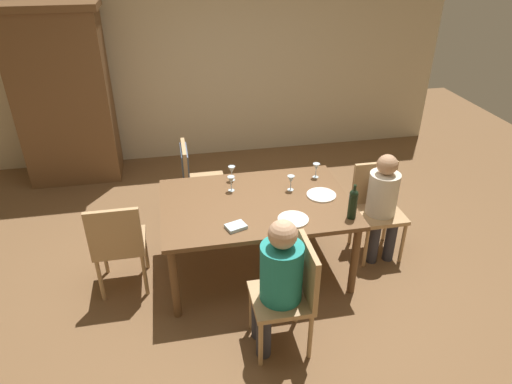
{
  "coord_description": "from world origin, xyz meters",
  "views": [
    {
      "loc": [
        -0.68,
        -3.46,
        2.87
      ],
      "look_at": [
        0.0,
        0.0,
        0.84
      ],
      "focal_mm": 32.05,
      "sensor_mm": 36.0,
      "label": 1
    }
  ],
  "objects_px": {
    "person_man_bearded": "(278,278)",
    "chair_far_left": "(193,173)",
    "chair_left_end": "(118,242)",
    "wine_bottle_tall_green": "(353,203)",
    "wine_glass_near_left": "(231,181)",
    "person_woman_host": "(383,200)",
    "chair_right_end": "(377,203)",
    "chair_near": "(292,289)",
    "dinner_plate_host": "(293,219)",
    "armoire_cabinet": "(64,96)",
    "dining_table": "(256,209)",
    "wine_glass_far": "(291,180)",
    "dinner_plate_guest_left": "(321,195)",
    "wine_glass_near_right": "(232,170)",
    "wine_glass_centre": "(316,168)"
  },
  "relations": [
    {
      "from": "armoire_cabinet",
      "to": "person_man_bearded",
      "type": "height_order",
      "value": "armoire_cabinet"
    },
    {
      "from": "wine_glass_near_left",
      "to": "dinner_plate_host",
      "type": "xyz_separation_m",
      "value": [
        0.44,
        -0.6,
        -0.1
      ]
    },
    {
      "from": "wine_bottle_tall_green",
      "to": "dining_table",
      "type": "bearing_deg",
      "value": 151.11
    },
    {
      "from": "chair_right_end",
      "to": "armoire_cabinet",
      "type": "bearing_deg",
      "value": -35.2
    },
    {
      "from": "chair_near",
      "to": "wine_glass_far",
      "type": "distance_m",
      "value": 1.19
    },
    {
      "from": "wine_bottle_tall_green",
      "to": "person_man_bearded",
      "type": "bearing_deg",
      "value": -144.57
    },
    {
      "from": "chair_left_end",
      "to": "wine_glass_centre",
      "type": "height_order",
      "value": "chair_left_end"
    },
    {
      "from": "armoire_cabinet",
      "to": "person_woman_host",
      "type": "bearing_deg",
      "value": -36.53
    },
    {
      "from": "chair_right_end",
      "to": "chair_far_left",
      "type": "xyz_separation_m",
      "value": [
        -1.74,
        0.87,
        0.06
      ]
    },
    {
      "from": "chair_far_left",
      "to": "chair_left_end",
      "type": "xyz_separation_m",
      "value": [
        -0.72,
        -1.05,
        -0.06
      ]
    },
    {
      "from": "chair_near",
      "to": "person_man_bearded",
      "type": "distance_m",
      "value": 0.17
    },
    {
      "from": "person_woman_host",
      "to": "wine_glass_near_right",
      "type": "relative_size",
      "value": 7.34
    },
    {
      "from": "dining_table",
      "to": "wine_glass_near_right",
      "type": "height_order",
      "value": "wine_glass_near_right"
    },
    {
      "from": "wine_bottle_tall_green",
      "to": "wine_glass_near_left",
      "type": "xyz_separation_m",
      "value": [
        -0.94,
        0.65,
        -0.04
      ]
    },
    {
      "from": "person_man_bearded",
      "to": "wine_glass_centre",
      "type": "bearing_deg",
      "value": -27.99
    },
    {
      "from": "chair_near",
      "to": "dinner_plate_host",
      "type": "relative_size",
      "value": 3.49
    },
    {
      "from": "wine_glass_near_left",
      "to": "chair_near",
      "type": "bearing_deg",
      "value": -77.08
    },
    {
      "from": "dining_table",
      "to": "dinner_plate_host",
      "type": "bearing_deg",
      "value": -54.9
    },
    {
      "from": "armoire_cabinet",
      "to": "chair_left_end",
      "type": "bearing_deg",
      "value": -73.42
    },
    {
      "from": "dining_table",
      "to": "wine_glass_centre",
      "type": "height_order",
      "value": "wine_glass_centre"
    },
    {
      "from": "armoire_cabinet",
      "to": "dinner_plate_guest_left",
      "type": "relative_size",
      "value": 8.04
    },
    {
      "from": "chair_right_end",
      "to": "wine_glass_near_right",
      "type": "bearing_deg",
      "value": -14.56
    },
    {
      "from": "person_man_bearded",
      "to": "chair_near",
      "type": "bearing_deg",
      "value": -90.0
    },
    {
      "from": "wine_bottle_tall_green",
      "to": "dinner_plate_host",
      "type": "height_order",
      "value": "wine_bottle_tall_green"
    },
    {
      "from": "chair_far_left",
      "to": "wine_glass_near_left",
      "type": "distance_m",
      "value": 0.83
    },
    {
      "from": "chair_right_end",
      "to": "chair_far_left",
      "type": "bearing_deg",
      "value": -26.71
    },
    {
      "from": "chair_near",
      "to": "wine_glass_near_left",
      "type": "bearing_deg",
      "value": 12.92
    },
    {
      "from": "armoire_cabinet",
      "to": "dining_table",
      "type": "xyz_separation_m",
      "value": [
        1.95,
        -2.33,
        -0.43
      ]
    },
    {
      "from": "chair_far_left",
      "to": "wine_bottle_tall_green",
      "type": "height_order",
      "value": "wine_bottle_tall_green"
    },
    {
      "from": "chair_near",
      "to": "armoire_cabinet",
      "type": "bearing_deg",
      "value": 31.75
    },
    {
      "from": "dinner_plate_host",
      "to": "dining_table",
      "type": "bearing_deg",
      "value": 125.1
    },
    {
      "from": "chair_right_end",
      "to": "dinner_plate_host",
      "type": "height_order",
      "value": "chair_right_end"
    },
    {
      "from": "wine_glass_near_right",
      "to": "chair_left_end",
      "type": "bearing_deg",
      "value": -153.68
    },
    {
      "from": "chair_left_end",
      "to": "dinner_plate_guest_left",
      "type": "xyz_separation_m",
      "value": [
        1.84,
        0.08,
        0.22
      ]
    },
    {
      "from": "person_woman_host",
      "to": "chair_left_end",
      "type": "bearing_deg",
      "value": 1.43
    },
    {
      "from": "dinner_plate_host",
      "to": "dinner_plate_guest_left",
      "type": "distance_m",
      "value": 0.5
    },
    {
      "from": "dining_table",
      "to": "chair_far_left",
      "type": "bearing_deg",
      "value": 117.79
    },
    {
      "from": "dinner_plate_guest_left",
      "to": "person_woman_host",
      "type": "bearing_deg",
      "value": -1.38
    },
    {
      "from": "wine_glass_centre",
      "to": "dinner_plate_host",
      "type": "xyz_separation_m",
      "value": [
        -0.42,
        -0.7,
        -0.1
      ]
    },
    {
      "from": "person_man_bearded",
      "to": "chair_far_left",
      "type": "bearing_deg",
      "value": 14.04
    },
    {
      "from": "dinner_plate_host",
      "to": "dinner_plate_guest_left",
      "type": "height_order",
      "value": "same"
    },
    {
      "from": "wine_glass_centre",
      "to": "dinner_plate_host",
      "type": "bearing_deg",
      "value": -120.8
    },
    {
      "from": "wine_bottle_tall_green",
      "to": "wine_glass_near_left",
      "type": "relative_size",
      "value": 2.12
    },
    {
      "from": "chair_left_end",
      "to": "dinner_plate_guest_left",
      "type": "relative_size",
      "value": 3.39
    },
    {
      "from": "chair_near",
      "to": "dinner_plate_host",
      "type": "distance_m",
      "value": 0.66
    },
    {
      "from": "person_man_bearded",
      "to": "dinner_plate_guest_left",
      "type": "bearing_deg",
      "value": -33.85
    },
    {
      "from": "chair_left_end",
      "to": "dinner_plate_guest_left",
      "type": "bearing_deg",
      "value": 2.38
    },
    {
      "from": "wine_glass_centre",
      "to": "wine_glass_near_right",
      "type": "relative_size",
      "value": 1.0
    },
    {
      "from": "person_woman_host",
      "to": "wine_glass_centre",
      "type": "xyz_separation_m",
      "value": [
        -0.56,
        0.37,
        0.21
      ]
    },
    {
      "from": "wine_bottle_tall_green",
      "to": "chair_far_left",
      "type": "bearing_deg",
      "value": 132.38
    }
  ]
}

